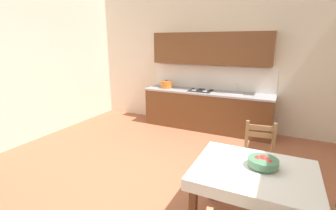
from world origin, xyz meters
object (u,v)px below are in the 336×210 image
Objects in this scene: kitchen_cabinetry at (207,93)px; dining_table at (253,181)px; fruit_bowl at (263,162)px; dining_chair_kitchen_side at (259,159)px.

kitchen_cabinetry is 3.26m from dining_table.
fruit_bowl is at bearing 48.42° from dining_table.
dining_chair_kitchen_side is at bearing 91.26° from dining_table.
dining_chair_kitchen_side is at bearing -56.06° from kitchen_cabinetry.
dining_table is 1.29× the size of dining_chair_kitchen_side.
dining_chair_kitchen_side reaches higher than dining_table.
dining_table is 0.22m from fruit_bowl.
kitchen_cabinetry is 3.15× the size of dining_chair_kitchen_side.
kitchen_cabinetry is 9.76× the size of fruit_bowl.
dining_chair_kitchen_side is (1.37, -2.04, -0.41)m from kitchen_cabinetry.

